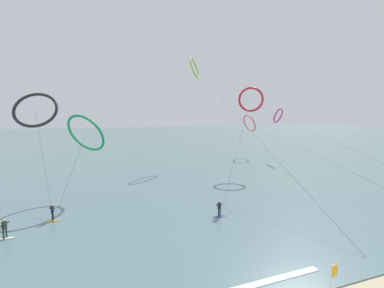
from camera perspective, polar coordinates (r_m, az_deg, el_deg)
The scene contains 11 objects.
sea_water at distance 111.10m, azimuth -14.09°, elevation 1.21°, with size 400.00×200.00×0.08m, color slate.
surfer_ivory at distance 26.78m, azimuth -36.96°, elevation -15.46°, with size 1.40×0.69×1.70m.
surfer_amber at distance 28.41m, azimuth -29.26°, elevation -13.70°, with size 1.40×0.60×1.70m.
surfer_navy at distance 26.04m, azimuth 6.24°, elevation -14.72°, with size 1.40×0.61×1.70m.
kite_emerald at distance 33.36m, azimuth -23.10°, elevation 2.25°, with size 5.82×9.78×10.42m.
kite_lime at distance 56.28m, azimuth 0.61°, elevation 16.86°, with size 4.32×43.10×22.59m.
kite_coral at distance 63.16m, azimuth 13.02°, elevation 4.60°, with size 2.97×43.12×10.30m.
kite_charcoal at distance 39.63m, azimuth -32.14°, elevation 6.64°, with size 6.70×14.38×13.40m.
kite_magenta at distance 60.49m, azimuth 19.12°, elevation 6.14°, with size 2.38×38.29×11.87m.
kite_crimson at distance 46.82m, azimuth 13.30°, elevation 9.88°, with size 16.42×19.40×15.33m.
beach_flag at distance 15.83m, azimuth 29.39°, elevation -26.02°, with size 0.47×0.12×2.98m.
Camera 1 is at (-8.49, -5.22, 10.32)m, focal length 23.34 mm.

